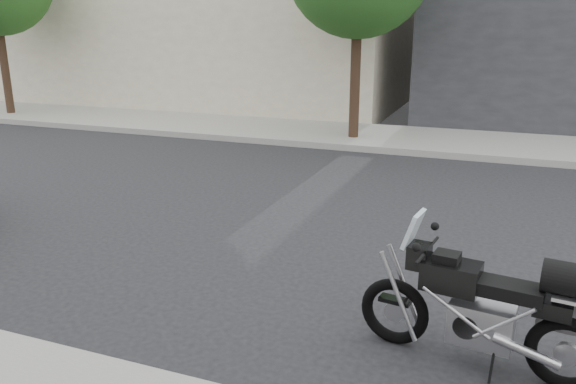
# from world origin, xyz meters

# --- Properties ---
(ground) EXTENTS (120.00, 120.00, 0.00)m
(ground) POSITION_xyz_m (0.00, 0.00, 0.00)
(ground) COLOR black
(ground) RESTS_ON ground
(far_sidewalk) EXTENTS (44.00, 3.00, 0.15)m
(far_sidewalk) POSITION_xyz_m (0.00, -6.50, 0.07)
(far_sidewalk) COLOR gray
(far_sidewalk) RESTS_ON ground
(motorcycle) EXTENTS (2.02, 0.67, 1.28)m
(motorcycle) POSITION_xyz_m (-1.47, 2.79, 0.55)
(motorcycle) COLOR black
(motorcycle) RESTS_ON ground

